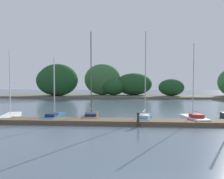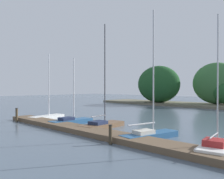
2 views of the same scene
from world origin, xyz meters
The scene contains 8 objects.
dock_pier centered at (0.00, 12.43, 0.17)m, with size 29.10×1.80×0.35m.
sailboat_0 centered at (-12.76, 14.44, 0.28)m, with size 1.89×4.19×6.69m.
sailboat_1 centered at (-8.29, 14.22, 0.31)m, with size 1.22×4.28×5.87m.
sailboat_2 centered at (-4.80, 14.78, 0.33)m, with size 1.89×4.60×8.36m.
sailboat_3 centered at (0.32, 14.15, 0.35)m, with size 1.79×4.52×8.19m.
sailboat_4 centered at (4.58, 13.75, 0.32)m, with size 1.83×3.68×6.93m.
mooring_piling_0 centered at (-12.99, 11.26, 0.65)m, with size 0.25×0.25×1.30m.
mooring_piling_1 centered at (-0.45, 11.28, 0.57)m, with size 0.22×0.22×1.12m.
Camera 2 is at (9.29, 1.66, 3.28)m, focal length 38.49 mm.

